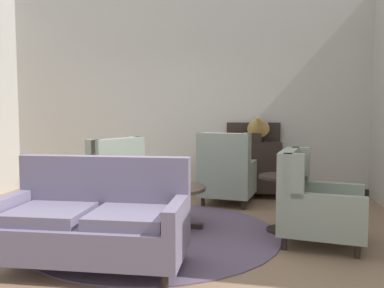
% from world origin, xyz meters
% --- Properties ---
extents(ground, '(8.53, 8.53, 0.00)m').
position_xyz_m(ground, '(0.00, 0.00, 0.00)').
color(ground, '#896B51').
extents(wall_back, '(6.26, 0.08, 3.31)m').
position_xyz_m(wall_back, '(0.00, 2.72, 1.65)').
color(wall_back, '#BCB7AD').
rests_on(wall_back, ground).
extents(baseboard_back, '(6.10, 0.03, 0.12)m').
position_xyz_m(baseboard_back, '(0.00, 2.66, 0.06)').
color(baseboard_back, black).
rests_on(baseboard_back, ground).
extents(area_rug, '(2.83, 2.83, 0.01)m').
position_xyz_m(area_rug, '(0.00, 0.30, 0.01)').
color(area_rug, '#5B4C60').
rests_on(area_rug, ground).
extents(coffee_table, '(0.77, 0.77, 0.50)m').
position_xyz_m(coffee_table, '(0.17, 0.55, 0.39)').
color(coffee_table, black).
rests_on(coffee_table, ground).
extents(porcelain_vase, '(0.19, 0.19, 0.29)m').
position_xyz_m(porcelain_vase, '(0.16, 0.51, 0.62)').
color(porcelain_vase, brown).
rests_on(porcelain_vase, coffee_table).
extents(settee, '(1.64, 0.81, 0.96)m').
position_xyz_m(settee, '(-0.31, -0.71, 0.41)').
color(settee, slate).
rests_on(settee, ground).
extents(armchair_near_window, '(0.91, 1.05, 1.08)m').
position_xyz_m(armchair_near_window, '(0.76, 1.90, 0.44)').
color(armchair_near_window, gray).
rests_on(armchair_near_window, ground).
extents(armchair_near_sideboard, '(0.99, 0.96, 0.97)m').
position_xyz_m(armchair_near_sideboard, '(1.72, 0.21, 0.41)').
color(armchair_near_sideboard, gray).
rests_on(armchair_near_sideboard, ground).
extents(armchair_foreground_right, '(1.16, 1.14, 1.03)m').
position_xyz_m(armchair_foreground_right, '(-0.88, 1.20, 0.43)').
color(armchair_foreground_right, gray).
rests_on(armchair_foreground_right, ground).
extents(side_table, '(0.54, 0.54, 0.66)m').
position_xyz_m(side_table, '(1.44, 0.55, 0.40)').
color(side_table, black).
rests_on(side_table, ground).
extents(sideboard, '(0.87, 0.42, 1.20)m').
position_xyz_m(sideboard, '(1.15, 2.42, 0.52)').
color(sideboard, black).
rests_on(sideboard, ground).
extents(gramophone, '(0.40, 0.50, 0.54)m').
position_xyz_m(gramophone, '(1.20, 2.33, 1.16)').
color(gramophone, black).
rests_on(gramophone, sideboard).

